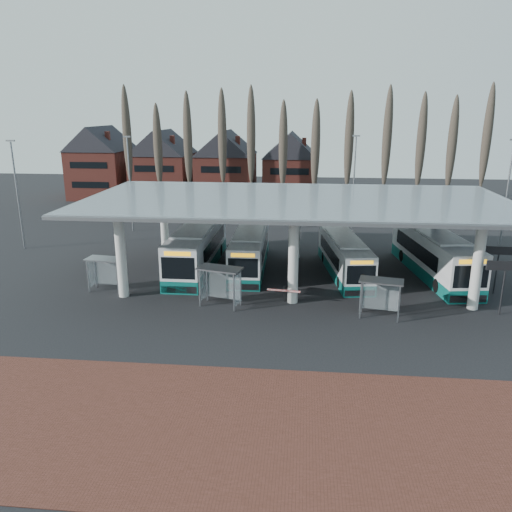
# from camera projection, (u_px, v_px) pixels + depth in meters

# --- Properties ---
(ground) EXTENTS (140.00, 140.00, 0.00)m
(ground) POSITION_uv_depth(u_px,v_px,m) (291.00, 316.00, 32.08)
(ground) COLOR black
(ground) RESTS_ON ground
(brick_strip) EXTENTS (70.00, 10.00, 0.03)m
(brick_strip) POSITION_uv_depth(u_px,v_px,m) (283.00, 431.00, 20.61)
(brick_strip) COLOR brown
(brick_strip) RESTS_ON ground
(station_canopy) EXTENTS (32.00, 16.00, 6.34)m
(station_canopy) POSITION_uv_depth(u_px,v_px,m) (296.00, 206.00, 38.12)
(station_canopy) COLOR silver
(station_canopy) RESTS_ON ground
(poplar_row) EXTENTS (45.10, 1.10, 14.50)m
(poplar_row) POSITION_uv_depth(u_px,v_px,m) (301.00, 144.00, 61.13)
(poplar_row) COLOR #473D33
(poplar_row) RESTS_ON ground
(townhouse_row) EXTENTS (36.80, 10.30, 12.25)m
(townhouse_row) POSITION_uv_depth(u_px,v_px,m) (195.00, 158.00, 73.90)
(townhouse_row) COLOR maroon
(townhouse_row) RESTS_ON ground
(lamp_post_a) EXTENTS (0.80, 0.16, 10.17)m
(lamp_post_a) POSITION_uv_depth(u_px,v_px,m) (130.00, 182.00, 53.27)
(lamp_post_a) COLOR slate
(lamp_post_a) RESTS_ON ground
(lamp_post_b) EXTENTS (0.80, 0.16, 10.17)m
(lamp_post_b) POSITION_uv_depth(u_px,v_px,m) (354.00, 180.00, 54.85)
(lamp_post_b) COLOR slate
(lamp_post_b) RESTS_ON ground
(lamp_post_c) EXTENTS (0.80, 0.16, 10.17)m
(lamp_post_c) POSITION_uv_depth(u_px,v_px,m) (507.00, 191.00, 47.81)
(lamp_post_c) COLOR slate
(lamp_post_c) RESTS_ON ground
(lamp_post_d) EXTENTS (0.80, 0.16, 10.17)m
(lamp_post_d) POSITION_uv_depth(u_px,v_px,m) (17.00, 193.00, 46.38)
(lamp_post_d) COLOR slate
(lamp_post_d) RESTS_ON ground
(bus_0) EXTENTS (2.79, 12.93, 3.59)m
(bus_0) POSITION_uv_depth(u_px,v_px,m) (198.00, 248.00, 41.60)
(bus_0) COLOR white
(bus_0) RESTS_ON ground
(bus_1) EXTENTS (2.71, 11.66, 3.23)m
(bus_1) POSITION_uv_depth(u_px,v_px,m) (250.00, 250.00, 41.70)
(bus_1) COLOR white
(bus_1) RESTS_ON ground
(bus_2) EXTENTS (3.85, 11.16, 3.04)m
(bus_2) POSITION_uv_depth(u_px,v_px,m) (344.00, 256.00, 40.21)
(bus_2) COLOR white
(bus_2) RESTS_ON ground
(bus_3) EXTENTS (4.49, 13.03, 3.55)m
(bus_3) POSITION_uv_depth(u_px,v_px,m) (434.00, 254.00, 39.83)
(bus_3) COLOR white
(bus_3) RESTS_ON ground
(shelter_0) EXTENTS (2.80, 1.60, 2.48)m
(shelter_0) POSITION_uv_depth(u_px,v_px,m) (106.00, 267.00, 36.29)
(shelter_0) COLOR gray
(shelter_0) RESTS_ON ground
(shelter_1) EXTENTS (3.18, 2.14, 2.70)m
(shelter_1) POSITION_uv_depth(u_px,v_px,m) (221.00, 278.00, 33.42)
(shelter_1) COLOR gray
(shelter_1) RESTS_ON ground
(shelter_2) EXTENTS (2.92, 1.86, 2.51)m
(shelter_2) POSITION_uv_depth(u_px,v_px,m) (381.00, 290.00, 31.58)
(shelter_2) COLOR gray
(shelter_2) RESTS_ON ground
(info_sign_0) EXTENTS (2.44, 0.24, 3.63)m
(info_sign_0) POSITION_uv_depth(u_px,v_px,m) (506.00, 270.00, 31.52)
(info_sign_0) COLOR black
(info_sign_0) RESTS_ON ground
(info_sign_1) EXTENTS (2.38, 0.21, 3.53)m
(info_sign_1) POSITION_uv_depth(u_px,v_px,m) (499.00, 254.00, 35.26)
(info_sign_1) COLOR black
(info_sign_1) RESTS_ON ground
(barrier) EXTENTS (2.28, 0.76, 1.14)m
(barrier) POSITION_uv_depth(u_px,v_px,m) (284.00, 291.00, 33.98)
(barrier) COLOR black
(barrier) RESTS_ON ground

